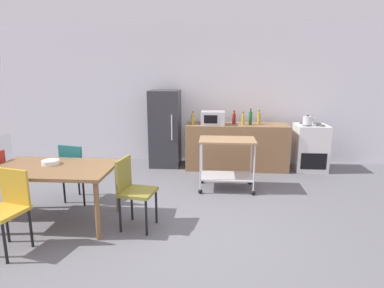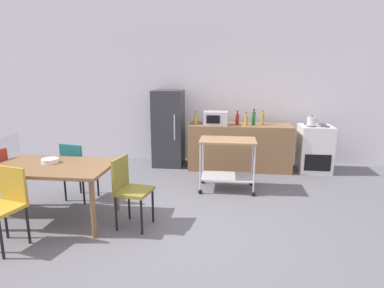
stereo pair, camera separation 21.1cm
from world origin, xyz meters
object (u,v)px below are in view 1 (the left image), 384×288
object	(u,v)px
dining_table	(54,173)
kettle	(308,120)
chair_teal	(77,169)
microwave	(213,118)
chair_olive	(133,188)
bottle_sparkling_water	(250,118)
bottle_hot_sauce	(243,120)
bottle_olive_oil	(193,119)
chair_mustard	(8,205)
stove_oven	(310,147)
kitchen_cart	(227,156)
refrigerator	(165,129)
fruit_bowl	(51,162)
bottle_sesame_oil	(259,118)
bottle_soda	(234,119)

from	to	relation	value
dining_table	kettle	size ratio (longest dim) A/B	6.26
chair_teal	microwave	bearing A→B (deg)	-123.38
chair_olive	chair_teal	bearing A→B (deg)	64.44
bottle_sparkling_water	kettle	bearing A→B (deg)	-1.88
bottle_hot_sauce	kettle	distance (m)	1.23
bottle_olive_oil	microwave	world-z (taller)	microwave
chair_mustard	bottle_olive_oil	world-z (taller)	bottle_olive_oil
bottle_hot_sauce	stove_oven	bearing A→B (deg)	4.79
kitchen_cart	bottle_olive_oil	distance (m)	1.37
chair_olive	refrigerator	size ratio (longest dim) A/B	0.57
chair_mustard	fruit_bowl	bearing A→B (deg)	96.36
chair_mustard	bottle_hot_sauce	size ratio (longest dim) A/B	3.48
dining_table	microwave	xyz separation A→B (m)	(1.96, 2.52, 0.36)
bottle_sparkling_water	fruit_bowl	xyz separation A→B (m)	(-2.78, -2.47, -0.26)
chair_mustard	refrigerator	xyz separation A→B (m)	(1.18, 3.39, 0.26)
kitchen_cart	microwave	xyz separation A→B (m)	(-0.25, 1.12, 0.46)
microwave	bottle_sesame_oil	xyz separation A→B (m)	(0.90, 0.14, -0.02)
chair_mustard	kitchen_cart	xyz separation A→B (m)	(2.40, 2.07, 0.05)
chair_teal	kettle	size ratio (longest dim) A/B	3.71
bottle_olive_oil	microwave	distance (m)	0.39
microwave	bottle_sparkling_water	distance (m)	0.73
kitchen_cart	fruit_bowl	size ratio (longest dim) A/B	4.22
stove_oven	fruit_bowl	distance (m)	4.72
chair_olive	bottle_soda	world-z (taller)	bottle_soda
microwave	kettle	size ratio (longest dim) A/B	1.92
kitchen_cart	chair_mustard	bearing A→B (deg)	-139.26
dining_table	bottle_hot_sauce	world-z (taller)	bottle_hot_sauce
kitchen_cart	bottle_hot_sauce	size ratio (longest dim) A/B	3.56
kitchen_cart	microwave	world-z (taller)	microwave
kitchen_cart	bottle_soda	world-z (taller)	bottle_soda
bottle_hot_sauce	chair_teal	bearing A→B (deg)	-144.21
chair_mustard	microwave	size ratio (longest dim) A/B	1.93
bottle_soda	chair_teal	bearing A→B (deg)	-140.52
bottle_sparkling_water	bottle_soda	bearing A→B (deg)	166.27
bottle_olive_oil	dining_table	bearing A→B (deg)	-121.88
refrigerator	bottle_sesame_oil	size ratio (longest dim) A/B	5.69
chair_teal	stove_oven	bearing A→B (deg)	-139.78
refrigerator	kettle	bearing A→B (deg)	-3.70
dining_table	kitchen_cart	world-z (taller)	kitchen_cart
bottle_olive_oil	bottle_sparkling_water	distance (m)	1.12
kitchen_cart	dining_table	bearing A→B (deg)	-147.76
stove_oven	dining_table	bearing A→B (deg)	-145.91
fruit_bowl	kettle	distance (m)	4.57
bottle_hot_sauce	kettle	size ratio (longest dim) A/B	1.07
kitchen_cart	fruit_bowl	bearing A→B (deg)	-150.67
bottle_hot_sauce	bottle_sesame_oil	world-z (taller)	bottle_sesame_oil
kitchen_cart	bottle_soda	xyz separation A→B (m)	(0.16, 1.25, 0.43)
chair_teal	bottle_sparkling_water	distance (m)	3.34
chair_teal	chair_mustard	size ratio (longest dim) A/B	1.00
dining_table	kitchen_cart	xyz separation A→B (m)	(2.22, 1.40, -0.10)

